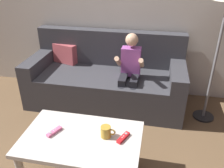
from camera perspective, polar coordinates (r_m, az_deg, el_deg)
name	(u,v)px	position (r m, az deg, el deg)	size (l,w,h in m)	color
couch	(106,80)	(3.08, -1.54, 1.06)	(1.93, 0.80, 0.88)	#38383D
person_seated_on_couch	(130,70)	(2.76, 4.27, 3.30)	(0.31, 0.38, 0.96)	black
coffee_table	(82,144)	(1.98, -7.25, -14.04)	(0.93, 0.59, 0.46)	beige
game_remote_red_near_edge	(123,138)	(1.89, 2.71, -12.64)	(0.09, 0.14, 0.03)	red
game_remote_pink_center	(54,132)	(2.00, -13.63, -10.99)	(0.09, 0.14, 0.03)	pink
coffee_mug	(106,132)	(1.89, -1.41, -11.33)	(0.12, 0.08, 0.09)	#B78C2D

